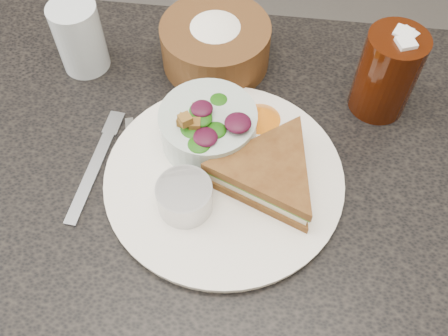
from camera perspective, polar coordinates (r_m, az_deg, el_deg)
name	(u,v)px	position (r m, az deg, el deg)	size (l,w,h in m)	color
dining_table	(222,288)	(0.99, -0.22, -13.60)	(1.00, 0.70, 0.75)	black
dinner_plate	(224,178)	(0.65, 0.00, -1.14)	(0.31, 0.31, 0.01)	white
sandwich	(270,173)	(0.62, 5.23, -0.62)	(0.17, 0.17, 0.05)	brown
salad_bowl	(208,123)	(0.65, -1.83, 5.19)	(0.13, 0.13, 0.07)	#AABEB5
dressing_ramekin	(185,197)	(0.61, -4.51, -3.34)	(0.07, 0.07, 0.04)	#ADADAD
orange_wedge	(261,113)	(0.69, 4.28, 6.24)	(0.06, 0.06, 0.03)	orange
fork	(93,171)	(0.69, -14.74, -0.31)	(0.02, 0.17, 0.00)	#A1A6AF
knife	(132,169)	(0.68, -10.44, -0.06)	(0.01, 0.17, 0.00)	gray
bread_basket	(215,38)	(0.77, -0.99, 14.61)	(0.16, 0.16, 0.09)	#54381E
cola_glass	(388,70)	(0.72, 18.23, 10.56)	(0.08, 0.08, 0.14)	black
water_glass	(80,37)	(0.79, -16.18, 14.14)	(0.07, 0.07, 0.11)	silver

